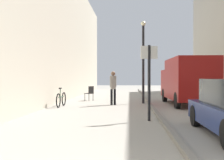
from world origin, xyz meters
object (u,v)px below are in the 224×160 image
object	(u,v)px
lamp_post	(143,56)
bicycle_leaning	(61,99)
delivery_van	(187,80)
cafe_chair_near_window	(90,92)
pedestrian_main_foreground	(113,86)
street_sign_post	(149,76)

from	to	relation	value
lamp_post	bicycle_leaning	world-z (taller)	lamp_post
delivery_van	bicycle_leaning	size ratio (longest dim) A/B	3.12
lamp_post	cafe_chair_near_window	distance (m)	4.31
delivery_van	lamp_post	bearing A→B (deg)	160.73
delivery_van	lamp_post	size ratio (longest dim) A/B	1.16
lamp_post	bicycle_leaning	xyz separation A→B (m)	(-4.28, -2.14, -2.34)
pedestrian_main_foreground	cafe_chair_near_window	world-z (taller)	pedestrian_main_foreground
bicycle_leaning	street_sign_post	bearing A→B (deg)	-45.20
delivery_van	cafe_chair_near_window	xyz separation A→B (m)	(-5.70, 2.35, -0.79)
delivery_van	lamp_post	xyz separation A→B (m)	(-2.35, 0.74, 1.39)
lamp_post	cafe_chair_near_window	xyz separation A→B (m)	(-3.35, 1.61, -2.18)
pedestrian_main_foreground	cafe_chair_near_window	bearing A→B (deg)	102.14
street_sign_post	bicycle_leaning	bearing A→B (deg)	-61.20
lamp_post	delivery_van	bearing A→B (deg)	-17.40
cafe_chair_near_window	pedestrian_main_foreground	bearing A→B (deg)	-110.24
delivery_van	cafe_chair_near_window	distance (m)	6.22
pedestrian_main_foreground	street_sign_post	bearing A→B (deg)	-94.50
street_sign_post	lamp_post	bearing A→B (deg)	-106.12
pedestrian_main_foreground	delivery_van	bearing A→B (deg)	-17.06
delivery_van	lamp_post	world-z (taller)	lamp_post
bicycle_leaning	cafe_chair_near_window	world-z (taller)	bicycle_leaning
street_sign_post	cafe_chair_near_window	size ratio (longest dim) A/B	2.77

